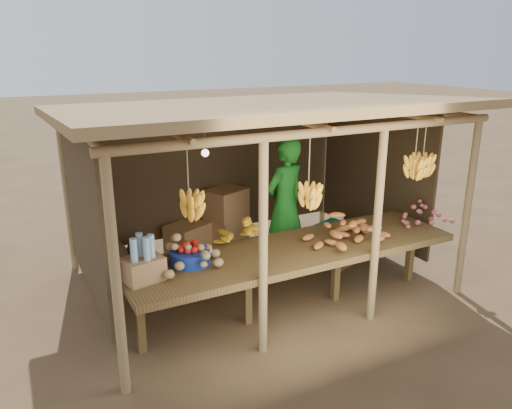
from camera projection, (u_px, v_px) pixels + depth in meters
name	position (u px, v px, depth m)	size (l,w,h in m)	color
ground	(256.00, 279.00, 6.70)	(60.00, 60.00, 0.00)	brown
stall_structure	(259.00, 139.00, 6.03)	(4.70, 3.50, 2.43)	olive
counter	(294.00, 253.00, 5.67)	(3.90, 1.05, 0.80)	brown
potato_heap	(181.00, 252.00, 5.07)	(0.87, 0.52, 0.36)	#A58455
sweet_potato_heap	(349.00, 227.00, 5.80)	(0.90, 0.54, 0.35)	#C46F32
onion_heap	(426.00, 211.00, 6.35)	(0.68, 0.41, 0.35)	#B7595A
banana_pile	(241.00, 229.00, 5.74)	(0.64, 0.39, 0.35)	gold
tomato_basin	(190.00, 255.00, 5.22)	(0.43, 0.43, 0.22)	navy
bottle_box	(143.00, 263.00, 4.82)	(0.42, 0.36, 0.47)	#A27448
vendor	(285.00, 205.00, 6.81)	(0.67, 0.44, 1.84)	#19741E
tarp_crate	(337.00, 243.00, 7.12)	(0.76, 0.71, 0.74)	brown
carton_stack	(214.00, 225.00, 7.55)	(1.33, 0.64, 0.92)	#A27448
burlap_sacks	(127.00, 254.00, 6.91)	(0.77, 0.40, 0.54)	#42321E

